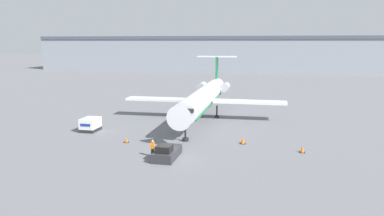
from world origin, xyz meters
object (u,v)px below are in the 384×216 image
at_px(worker_near_tug, 153,148).
at_px(traffic_cone_left, 126,140).
at_px(pushback_tug, 167,153).
at_px(traffic_cone_right, 243,141).
at_px(luggage_cart, 90,125).
at_px(traffic_cone_mid, 302,150).
at_px(airplane_main, 204,97).

distance_m(worker_near_tug, traffic_cone_left, 6.96).
xyz_separation_m(pushback_tug, traffic_cone_right, (7.38, 7.45, -0.22)).
bearing_deg(luggage_cart, pushback_tug, -34.65).
relative_size(worker_near_tug, traffic_cone_mid, 2.61).
distance_m(pushback_tug, traffic_cone_mid, 15.07).
height_order(luggage_cart, traffic_cone_right, luggage_cart).
height_order(traffic_cone_left, traffic_cone_right, traffic_cone_right).
relative_size(pushback_tug, traffic_cone_mid, 6.66).
bearing_deg(worker_near_tug, pushback_tug, -4.98).
distance_m(traffic_cone_right, traffic_cone_mid, 7.14).
distance_m(luggage_cart, worker_near_tug, 15.27).
bearing_deg(pushback_tug, traffic_cone_right, 45.27).
bearing_deg(traffic_cone_left, worker_near_tug, -44.05).
height_order(worker_near_tug, traffic_cone_left, worker_near_tug).
bearing_deg(luggage_cart, traffic_cone_left, -32.43).
xyz_separation_m(luggage_cart, traffic_cone_mid, (27.86, -4.29, -0.58)).
xyz_separation_m(airplane_main, pushback_tug, (-0.06, -20.99, -2.96)).
bearing_deg(traffic_cone_mid, airplane_main, 131.73).
height_order(airplane_main, traffic_cone_mid, airplane_main).
bearing_deg(airplane_main, traffic_cone_mid, -48.27).
distance_m(traffic_cone_left, traffic_cone_right, 14.20).
bearing_deg(worker_near_tug, traffic_cone_left, 135.95).
height_order(airplane_main, pushback_tug, airplane_main).
bearing_deg(airplane_main, worker_near_tug, -94.60).
bearing_deg(worker_near_tug, luggage_cart, 142.33).
xyz_separation_m(pushback_tug, luggage_cart, (-13.71, 9.47, 0.31)).
height_order(pushback_tug, traffic_cone_right, pushback_tug).
xyz_separation_m(airplane_main, traffic_cone_mid, (14.09, -15.80, -3.22)).
distance_m(airplane_main, traffic_cone_mid, 21.42).
bearing_deg(traffic_cone_left, pushback_tug, -36.92).
height_order(airplane_main, traffic_cone_left, airplane_main).
distance_m(luggage_cart, traffic_cone_mid, 28.19).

